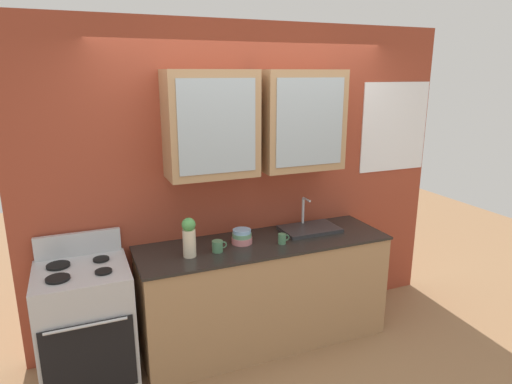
# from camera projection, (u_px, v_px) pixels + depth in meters

# --- Properties ---
(ground_plane) EXTENTS (10.00, 10.00, 0.00)m
(ground_plane) POSITION_uv_depth(u_px,v_px,m) (264.00, 338.00, 3.92)
(ground_plane) COLOR #936B47
(back_wall_unit) EXTENTS (3.79, 0.44, 2.67)m
(back_wall_unit) POSITION_uv_depth(u_px,v_px,m) (251.00, 166.00, 3.82)
(back_wall_unit) COLOR #993D28
(back_wall_unit) RESTS_ON ground_plane
(counter) EXTENTS (2.09, 0.65, 0.91)m
(counter) POSITION_uv_depth(u_px,v_px,m) (264.00, 291.00, 3.80)
(counter) COLOR #A87F56
(counter) RESTS_ON ground_plane
(stove_range) EXTENTS (0.65, 0.65, 1.09)m
(stove_range) POSITION_uv_depth(u_px,v_px,m) (87.00, 326.00, 3.27)
(stove_range) COLOR silver
(stove_range) RESTS_ON ground_plane
(sink_faucet) EXTENTS (0.50, 0.32, 0.28)m
(sink_faucet) POSITION_uv_depth(u_px,v_px,m) (309.00, 228.00, 3.93)
(sink_faucet) COLOR #2D2D30
(sink_faucet) RESTS_ON counter
(bowl_stack) EXTENTS (0.17, 0.17, 0.12)m
(bowl_stack) POSITION_uv_depth(u_px,v_px,m) (242.00, 237.00, 3.63)
(bowl_stack) COLOR #D87F84
(bowl_stack) RESTS_ON counter
(vase) EXTENTS (0.10, 0.10, 0.31)m
(vase) POSITION_uv_depth(u_px,v_px,m) (189.00, 237.00, 3.34)
(vase) COLOR beige
(vase) RESTS_ON counter
(cup_near_sink) EXTENTS (0.10, 0.07, 0.08)m
(cup_near_sink) POSITION_uv_depth(u_px,v_px,m) (282.00, 239.00, 3.63)
(cup_near_sink) COLOR #4C7F59
(cup_near_sink) RESTS_ON counter
(cup_near_bowls) EXTENTS (0.12, 0.09, 0.09)m
(cup_near_bowls) POSITION_uv_depth(u_px,v_px,m) (218.00, 246.00, 3.46)
(cup_near_bowls) COLOR #4C7F59
(cup_near_bowls) RESTS_ON counter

